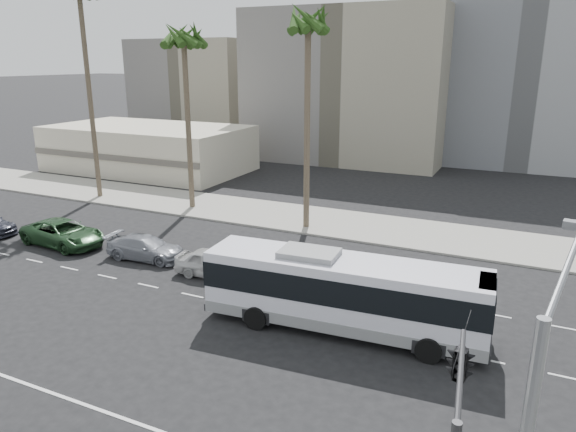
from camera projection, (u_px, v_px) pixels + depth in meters
The scene contains 13 objects.
ground at pixel (294, 318), 26.05m from camera, with size 700.00×700.00×0.00m, color black.
sidewalk_north at pixel (380, 229), 39.48m from camera, with size 120.00×7.00×0.15m, color gray.
commercial_low at pixel (149, 148), 60.13m from camera, with size 22.00×12.16×5.00m.
midrise_beige_west at pixel (355, 85), 67.43m from camera, with size 24.00×18.00×18.00m, color slate.
midrise_gray_center at pixel (532, 52), 64.21m from camera, with size 20.00×20.00×26.00m, color slate.
midrise_beige_far at pixel (206, 90), 82.80m from camera, with size 18.00×16.00×15.00m, color slate.
city_bus at pixel (343, 291), 24.39m from camera, with size 13.15×3.76×3.73m.
car_a at pixel (215, 263), 30.82m from camera, with size 4.75×1.91×1.62m, color #BBBBBB.
car_b at pixel (146, 248), 33.55m from camera, with size 5.18×2.10×1.50m, color gray.
car_c at pixel (63, 233), 36.01m from camera, with size 6.20×2.86×1.72m, color #214524.
traffic_signal at pixel (459, 378), 11.84m from camera, with size 2.98×3.97×6.43m.
palm_near at pixel (308, 28), 35.84m from camera, with size 4.66×4.66×15.71m.
palm_mid at pixel (184, 43), 41.38m from camera, with size 4.83×4.83×14.94m.
Camera 1 is at (9.76, -21.44, 12.21)m, focal length 33.08 mm.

